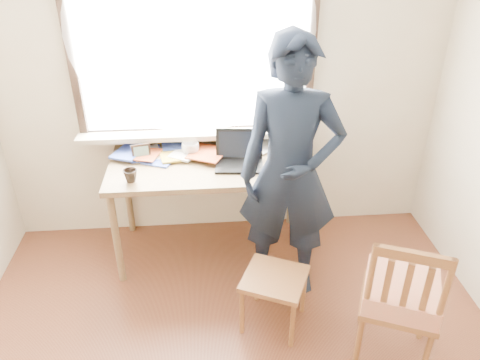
{
  "coord_description": "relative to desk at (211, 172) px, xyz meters",
  "views": [
    {
      "loc": [
        -0.15,
        -1.48,
        2.45
      ],
      "look_at": [
        0.06,
        0.95,
        1.04
      ],
      "focal_mm": 35.0,
      "sensor_mm": 36.0,
      "label": 1
    }
  ],
  "objects": [
    {
      "name": "room_shell",
      "position": [
        0.09,
        -1.43,
        0.91
      ],
      "size": [
        3.52,
        4.02,
        2.61
      ],
      "color": "beige",
      "rests_on": "ground"
    },
    {
      "name": "desk",
      "position": [
        0.0,
        0.0,
        0.0
      ],
      "size": [
        1.51,
        0.76,
        0.81
      ],
      "color": "brown",
      "rests_on": "ground"
    },
    {
      "name": "laptop",
      "position": [
        0.22,
        -0.03,
        0.14
      ],
      "size": [
        0.37,
        0.31,
        0.24
      ],
      "color": "black",
      "rests_on": "desk"
    },
    {
      "name": "mug_white",
      "position": [
        -0.15,
        0.14,
        0.14
      ],
      "size": [
        0.17,
        0.17,
        0.11
      ],
      "primitive_type": "imported",
      "rotation": [
        0.0,
        0.0,
        0.29
      ],
      "color": "white",
      "rests_on": "desk"
    },
    {
      "name": "mug_dark",
      "position": [
        -0.56,
        -0.24,
        0.13
      ],
      "size": [
        0.1,
        0.1,
        0.09
      ],
      "primitive_type": "imported",
      "rotation": [
        0.0,
        0.0,
        -0.0
      ],
      "color": "black",
      "rests_on": "desk"
    },
    {
      "name": "mouse",
      "position": [
        0.46,
        -0.1,
        0.1
      ],
      "size": [
        0.1,
        0.07,
        0.04
      ],
      "primitive_type": "ellipsoid",
      "color": "black",
      "rests_on": "desk"
    },
    {
      "name": "desk_clutter",
      "position": [
        -0.35,
        0.19,
        0.11
      ],
      "size": [
        0.81,
        0.56,
        0.05
      ],
      "color": "white",
      "rests_on": "desk"
    },
    {
      "name": "book_a",
      "position": [
        -0.34,
        0.26,
        0.1
      ],
      "size": [
        0.19,
        0.25,
        0.02
      ],
      "primitive_type": "imported",
      "rotation": [
        0.0,
        0.0,
        -0.04
      ],
      "color": "white",
      "rests_on": "desk"
    },
    {
      "name": "book_b",
      "position": [
        0.38,
        0.27,
        0.09
      ],
      "size": [
        0.27,
        0.27,
        0.02
      ],
      "primitive_type": "imported",
      "rotation": [
        0.0,
        0.0,
        -0.82
      ],
      "color": "white",
      "rests_on": "desk"
    },
    {
      "name": "picture_frame",
      "position": [
        -0.52,
        0.1,
        0.14
      ],
      "size": [
        0.14,
        0.04,
        0.11
      ],
      "color": "black",
      "rests_on": "desk"
    },
    {
      "name": "work_chair",
      "position": [
        0.38,
        -0.84,
        -0.39
      ],
      "size": [
        0.51,
        0.5,
        0.4
      ],
      "color": "brown",
      "rests_on": "ground"
    },
    {
      "name": "side_chair",
      "position": [
        1.07,
        -1.16,
        -0.23
      ],
      "size": [
        0.57,
        0.56,
        0.95
      ],
      "color": "brown",
      "rests_on": "ground"
    },
    {
      "name": "person",
      "position": [
        0.52,
        -0.44,
        0.21
      ],
      "size": [
        0.75,
        0.56,
        1.87
      ],
      "primitive_type": "imported",
      "rotation": [
        0.0,
        0.0,
        -0.18
      ],
      "color": "black",
      "rests_on": "ground"
    }
  ]
}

